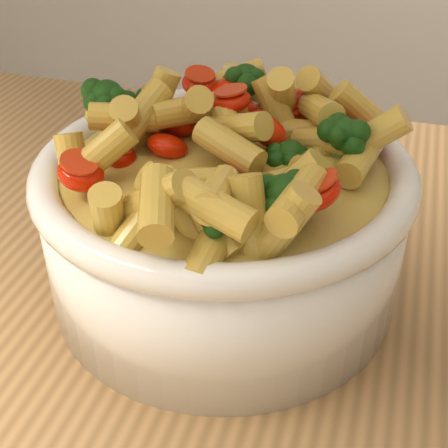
# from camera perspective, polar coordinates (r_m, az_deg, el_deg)

# --- Properties ---
(table) EXTENTS (1.20, 0.80, 0.90)m
(table) POSITION_cam_1_polar(r_m,az_deg,el_deg) (0.54, -7.94, -16.05)
(table) COLOR #AB7C49
(table) RESTS_ON ground
(serving_bowl) EXTENTS (0.27, 0.27, 0.11)m
(serving_bowl) POSITION_cam_1_polar(r_m,az_deg,el_deg) (0.46, -0.00, 0.15)
(serving_bowl) COLOR white
(serving_bowl) RESTS_ON table
(pasta_salad) EXTENTS (0.21, 0.21, 0.05)m
(pasta_salad) POSITION_cam_1_polar(r_m,az_deg,el_deg) (0.42, -0.00, 8.17)
(pasta_salad) COLOR #EBBE4A
(pasta_salad) RESTS_ON serving_bowl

